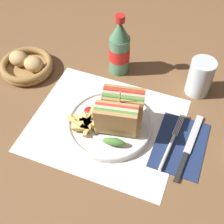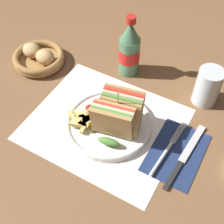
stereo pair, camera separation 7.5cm
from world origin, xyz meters
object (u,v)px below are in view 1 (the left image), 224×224
fork (170,146)px  coke_bottle_near (119,48)px  glass_near (200,77)px  bread_basket (27,65)px  plate_main (109,124)px  knife (189,147)px  club_sandwich (119,115)px

fork → coke_bottle_near: coke_bottle_near is taller
fork → glass_near: bearing=88.2°
bread_basket → plate_main: bearing=-19.8°
glass_near → knife: bearing=-84.2°
plate_main → coke_bottle_near: size_ratio=1.19×
fork → glass_near: glass_near is taller
club_sandwich → knife: (0.18, 0.01, -0.06)m
fork → knife: size_ratio=0.86×
fork → glass_near: size_ratio=1.70×
bread_basket → coke_bottle_near: bearing=21.7°
fork → bread_basket: bread_basket is taller
coke_bottle_near → bread_basket: (-0.27, -0.11, -0.06)m
club_sandwich → glass_near: (0.16, 0.22, -0.01)m
plate_main → glass_near: bearing=48.5°
coke_bottle_near → plate_main: bearing=-76.3°
club_sandwich → bread_basket: 0.37m
fork → coke_bottle_near: (-0.22, 0.23, 0.08)m
plate_main → glass_near: (0.19, 0.22, 0.05)m
fork → knife: (0.05, 0.02, -0.00)m
club_sandwich → bread_basket: (-0.35, 0.12, -0.05)m
plate_main → bread_basket: bearing=160.2°
fork → glass_near: 0.23m
plate_main → bread_basket: bread_basket is taller
coke_bottle_near → bread_basket: size_ratio=1.20×
club_sandwich → bread_basket: bearing=160.8°
club_sandwich → bread_basket: club_sandwich is taller
club_sandwich → coke_bottle_near: 0.24m
knife → bread_basket: 0.54m
glass_near → bread_basket: 0.52m
club_sandwich → glass_near: bearing=54.0°
knife → coke_bottle_near: coke_bottle_near is taller
coke_bottle_near → bread_basket: coke_bottle_near is taller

